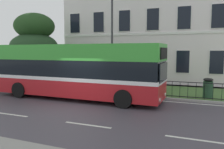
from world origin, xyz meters
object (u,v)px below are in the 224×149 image
at_px(evergreen_tree, 35,53).
at_px(litter_bin, 208,88).
at_px(georgian_townhouse, 152,14).
at_px(single_decker_bus, 77,70).
at_px(street_lamp_post, 112,33).

height_order(evergreen_tree, litter_bin, evergreen_tree).
relative_size(georgian_townhouse, litter_bin, 12.78).
distance_m(georgian_townhouse, single_decker_bus, 13.69).
xyz_separation_m(georgian_townhouse, litter_bin, (5.59, -10.05, -6.08)).
xyz_separation_m(georgian_townhouse, evergreen_tree, (-8.16, -8.76, -4.12)).
distance_m(evergreen_tree, litter_bin, 13.94).
bearing_deg(street_lamp_post, georgian_townhouse, 85.92).
distance_m(street_lamp_post, litter_bin, 7.14).
xyz_separation_m(georgian_townhouse, single_decker_bus, (-1.79, -12.59, -5.08)).
bearing_deg(street_lamp_post, evergreen_tree, 173.41).
bearing_deg(evergreen_tree, georgian_townhouse, 47.05).
bearing_deg(evergreen_tree, street_lamp_post, -6.59).
distance_m(georgian_townhouse, street_lamp_post, 10.02).
xyz_separation_m(evergreen_tree, litter_bin, (13.74, -1.28, -1.96)).
bearing_deg(street_lamp_post, single_decker_bus, -110.36).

